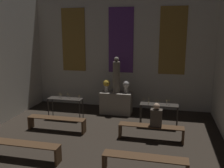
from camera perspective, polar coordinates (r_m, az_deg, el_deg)
The scene contains 12 objects.
wall_back at distance 11.03m, azimuth 2.11°, elevation 7.49°, with size 8.01×0.16×4.97m.
altar at distance 10.44m, azimuth 0.99°, elevation -4.27°, with size 1.28×0.68×0.91m.
statue at distance 10.18m, azimuth 1.01°, elevation 1.87°, with size 0.29×0.29×1.46m.
flower_vase_left at distance 10.34m, azimuth -1.26°, elevation -0.11°, with size 0.29×0.29×0.50m.
flower_vase_right at distance 10.17m, azimuth 3.30°, elevation -0.33°, with size 0.29×0.29×0.50m.
candle_rack_left at distance 9.89m, azimuth -10.60°, elevation -3.86°, with size 1.35×0.43×1.02m.
candle_rack_right at distance 9.11m, azimuth 10.69°, elevation -5.27°, with size 1.35×0.43×1.02m.
pew_third_left at distance 7.26m, azimuth -19.55°, elevation -13.52°, with size 2.03×0.36×0.47m.
pew_third_right at distance 6.28m, azimuth 7.45°, elevation -17.14°, with size 2.03×0.36×0.47m.
pew_back_left at distance 8.88m, azimuth -12.55°, elevation -8.31°, with size 2.03×0.36×0.47m.
pew_back_right at distance 8.10m, azimuth 8.89°, elevation -10.21°, with size 2.03×0.36×0.47m.
person_seated at distance 7.93m, azimuth 10.08°, elevation -7.24°, with size 0.36×0.24×0.75m.
Camera 1 is at (2.07, 0.15, 3.41)m, focal length 40.00 mm.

